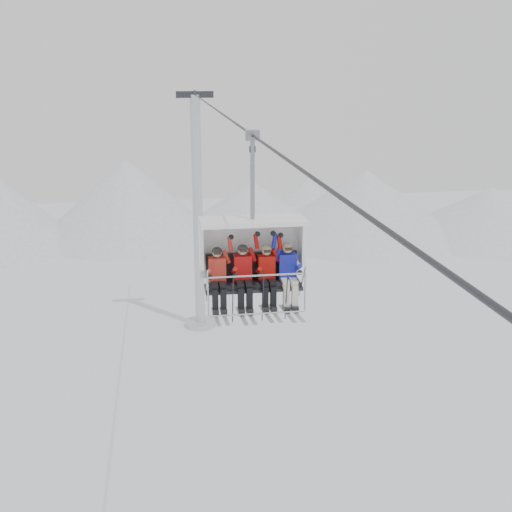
{
  "coord_description": "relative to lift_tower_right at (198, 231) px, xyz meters",
  "views": [
    {
      "loc": [
        -2.01,
        -13.33,
        14.72
      ],
      "look_at": [
        0.0,
        0.0,
        10.73
      ],
      "focal_mm": 45.0,
      "sensor_mm": 36.0,
      "label": 1
    }
  ],
  "objects": [
    {
      "name": "chairlift_carrier",
      "position": [
        0.0,
        -21.36,
        4.89
      ],
      "size": [
        2.37,
        1.17,
        3.98
      ],
      "color": "black",
      "rests_on": "haul_cable"
    },
    {
      "name": "skier_center_left",
      "position": [
        -0.24,
        -21.66,
        4.43
      ],
      "size": [
        0.41,
        1.69,
        1.62
      ],
      "color": "#AF0F0E",
      "rests_on": "chairlift_carrier"
    },
    {
      "name": "skier_far_left",
      "position": [
        -0.82,
        -21.67,
        4.41
      ],
      "size": [
        0.39,
        1.69,
        1.56
      ],
      "color": "red",
      "rests_on": "chairlift_carrier"
    },
    {
      "name": "haul_cable",
      "position": [
        0.0,
        -22.0,
        7.52
      ],
      "size": [
        0.06,
        50.0,
        0.06
      ],
      "primitive_type": "cylinder",
      "rotation": [
        1.57,
        0.0,
        0.0
      ],
      "color": "#2A2A2F",
      "rests_on": "lift_tower_left"
    },
    {
      "name": "lift_tower_right",
      "position": [
        0.0,
        0.0,
        0.0
      ],
      "size": [
        2.0,
        1.8,
        13.48
      ],
      "color": "silver",
      "rests_on": "ground"
    },
    {
      "name": "skier_far_right",
      "position": [
        0.79,
        -21.66,
        4.43
      ],
      "size": [
        0.41,
        1.69,
        1.62
      ],
      "color": "#191EA9",
      "rests_on": "chairlift_carrier"
    },
    {
      "name": "skier_center_right",
      "position": [
        0.3,
        -21.67,
        4.41
      ],
      "size": [
        0.39,
        1.69,
        1.56
      ],
      "color": "#AA1009",
      "rests_on": "chairlift_carrier"
    },
    {
      "name": "ridgeline",
      "position": [
        -1.58,
        20.05,
        -2.94
      ],
      "size": [
        72.0,
        21.0,
        7.0
      ],
      "color": "silver",
      "rests_on": "ground"
    }
  ]
}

